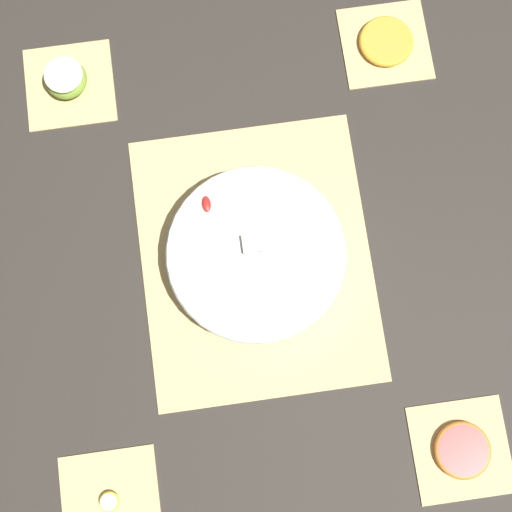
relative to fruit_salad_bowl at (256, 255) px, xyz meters
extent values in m
plane|color=#2D2823|center=(0.00, 0.00, -0.04)|extent=(6.00, 6.00, 0.00)
cube|color=#D6B775|center=(0.00, 0.00, -0.03)|extent=(0.44, 0.36, 0.01)
cube|color=#3D2D19|center=(-0.17, 0.00, -0.03)|extent=(0.01, 0.36, 0.00)
cube|color=#3D2D19|center=(-0.11, 0.00, -0.03)|extent=(0.01, 0.36, 0.00)
cube|color=#3D2D19|center=(-0.06, 0.00, -0.03)|extent=(0.01, 0.36, 0.00)
cube|color=#3D2D19|center=(0.00, 0.00, -0.03)|extent=(0.01, 0.36, 0.00)
cube|color=#3D2D19|center=(0.06, 0.00, -0.03)|extent=(0.01, 0.36, 0.00)
cube|color=#3D2D19|center=(0.11, 0.00, -0.03)|extent=(0.01, 0.36, 0.00)
cube|color=#3D2D19|center=(0.17, 0.00, -0.03)|extent=(0.01, 0.36, 0.00)
cube|color=#D6B775|center=(-0.34, -0.27, -0.03)|extent=(0.15, 0.15, 0.01)
cube|color=#3D2D19|center=(-0.38, -0.27, -0.03)|extent=(0.00, 0.14, 0.00)
cube|color=#3D2D19|center=(-0.35, -0.27, -0.03)|extent=(0.00, 0.14, 0.00)
cube|color=#3D2D19|center=(-0.32, -0.27, -0.03)|extent=(0.00, 0.14, 0.00)
cube|color=#3D2D19|center=(-0.29, -0.27, -0.03)|extent=(0.00, 0.14, 0.00)
cube|color=#D6B775|center=(0.34, -0.27, -0.03)|extent=(0.15, 0.15, 0.01)
cube|color=#3D2D19|center=(0.30, -0.27, -0.03)|extent=(0.00, 0.14, 0.00)
cube|color=#3D2D19|center=(0.34, -0.27, -0.03)|extent=(0.00, 0.14, 0.00)
cube|color=#D6B775|center=(-0.34, 0.27, -0.03)|extent=(0.15, 0.15, 0.01)
cube|color=#3D2D19|center=(-0.37, 0.27, -0.03)|extent=(0.00, 0.14, 0.00)
cube|color=#3D2D19|center=(-0.34, 0.27, -0.03)|extent=(0.00, 0.14, 0.00)
cube|color=#3D2D19|center=(-0.30, 0.27, -0.03)|extent=(0.00, 0.14, 0.00)
cube|color=#D6B775|center=(0.34, 0.27, -0.03)|extent=(0.15, 0.15, 0.01)
cube|color=#3D2D19|center=(0.30, 0.27, -0.03)|extent=(0.00, 0.14, 0.00)
cube|color=#3D2D19|center=(0.34, 0.27, -0.03)|extent=(0.00, 0.14, 0.00)
cube|color=#3D2D19|center=(0.37, 0.27, -0.03)|extent=(0.00, 0.14, 0.00)
cylinder|color=silver|center=(0.00, 0.00, 0.00)|extent=(0.27, 0.27, 0.05)
torus|color=silver|center=(0.00, 0.00, 0.01)|extent=(0.28, 0.28, 0.01)
cylinder|color=beige|center=(-0.02, -0.06, 0.00)|extent=(0.03, 0.03, 0.01)
cylinder|color=beige|center=(-0.07, 0.01, 0.00)|extent=(0.03, 0.03, 0.01)
cylinder|color=beige|center=(0.09, 0.02, -0.01)|extent=(0.02, 0.02, 0.01)
cylinder|color=beige|center=(-0.05, 0.05, -0.01)|extent=(0.03, 0.03, 0.01)
cylinder|color=beige|center=(-0.04, 0.10, 0.01)|extent=(0.02, 0.02, 0.01)
cylinder|color=beige|center=(0.00, -0.10, -0.01)|extent=(0.03, 0.03, 0.01)
cube|color=beige|center=(-0.04, -0.10, 0.00)|extent=(0.02, 0.02, 0.02)
cube|color=beige|center=(0.04, 0.01, 0.01)|extent=(0.02, 0.02, 0.02)
cube|color=beige|center=(0.05, 0.04, 0.01)|extent=(0.03, 0.03, 0.03)
cube|color=beige|center=(-0.05, -0.04, 0.00)|extent=(0.02, 0.02, 0.02)
cube|color=beige|center=(-0.01, -0.01, 0.02)|extent=(0.03, 0.03, 0.03)
cube|color=beige|center=(0.01, -0.10, 0.01)|extent=(0.02, 0.02, 0.02)
cube|color=beige|center=(0.02, 0.10, -0.01)|extent=(0.02, 0.02, 0.02)
ellipsoid|color=#F9A338|center=(-0.01, -0.01, -0.02)|extent=(0.03, 0.01, 0.01)
ellipsoid|color=#B2231E|center=(0.03, -0.07, -0.01)|extent=(0.03, 0.02, 0.01)
ellipsoid|color=#F9A338|center=(0.00, 0.08, 0.01)|extent=(0.02, 0.01, 0.01)
ellipsoid|color=#B2231E|center=(-0.09, -0.07, 0.02)|extent=(0.03, 0.02, 0.01)
ellipsoid|color=#F9A338|center=(-0.04, -0.01, 0.00)|extent=(0.03, 0.02, 0.02)
ellipsoid|color=#B2231E|center=(0.05, -0.05, 0.00)|extent=(0.03, 0.02, 0.02)
ellipsoid|color=#F9A338|center=(0.03, 0.06, 0.00)|extent=(0.03, 0.02, 0.01)
ellipsoid|color=#F9A338|center=(-0.03, 0.06, -0.01)|extent=(0.03, 0.02, 0.01)
ellipsoid|color=#7FAD38|center=(-0.34, -0.27, -0.01)|extent=(0.07, 0.07, 0.04)
cylinder|color=beige|center=(-0.34, -0.27, 0.01)|extent=(0.06, 0.06, 0.00)
cylinder|color=#F9A338|center=(-0.34, 0.27, -0.03)|extent=(0.08, 0.08, 0.01)
torus|color=#F4A82D|center=(-0.34, 0.27, -0.03)|extent=(0.09, 0.09, 0.01)
cylinder|color=beige|center=(0.34, -0.27, -0.03)|extent=(0.03, 0.03, 0.01)
torus|color=yellow|center=(0.34, -0.27, -0.03)|extent=(0.03, 0.03, 0.01)
cylinder|color=#B2231E|center=(0.34, 0.27, -0.02)|extent=(0.08, 0.08, 0.01)
torus|color=orange|center=(0.34, 0.27, -0.02)|extent=(0.09, 0.09, 0.01)
camera|label=1|loc=(0.20, -0.03, 1.09)|focal=50.00mm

